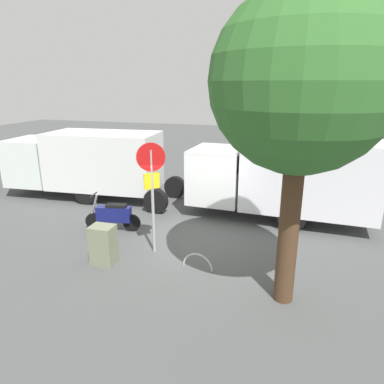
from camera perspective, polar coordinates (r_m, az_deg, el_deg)
name	(u,v)px	position (r m, az deg, el deg)	size (l,w,h in m)	color
ground_plane	(196,240)	(10.63, 0.67, -7.93)	(60.00, 60.00, 0.00)	#474949
box_truck_near	(279,174)	(12.22, 14.13, 2.81)	(7.88, 2.52, 2.83)	black
box_truck_far	(82,160)	(15.04, -17.66, 5.01)	(8.04, 2.76, 2.69)	black
motorcycle	(113,215)	(11.41, -12.78, -3.72)	(1.80, 0.64, 1.20)	black
stop_sign	(152,181)	(9.26, -6.62, 1.76)	(0.71, 0.33, 3.10)	#9E9EA3
street_tree	(302,84)	(6.91, 17.62, 16.63)	(3.44, 3.44, 6.31)	#47301E
utility_cabinet	(103,245)	(9.43, -14.38, -8.41)	(0.61, 0.49, 1.05)	slate
bike_rack_hoop	(198,268)	(9.14, 0.92, -12.42)	(0.85, 0.85, 0.05)	#B7B7BC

